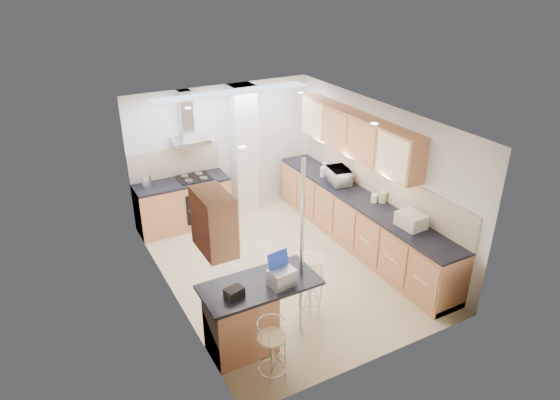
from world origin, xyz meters
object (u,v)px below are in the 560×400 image
microwave (339,176)px  bread_bin (411,220)px  bar_stool_end (310,286)px  laptop (282,278)px  bar_stool_near (272,352)px

microwave → bread_bin: 1.85m
microwave → bar_stool_end: (-1.72, -1.86, -0.61)m
laptop → bread_bin: bearing=1.1°
microwave → laptop: microwave is taller
bar_stool_end → laptop: bearing=131.0°
laptop → bread_bin: size_ratio=0.76×
bar_stool_near → bread_bin: 3.02m
bar_stool_end → bread_bin: bread_bin is taller
bar_stool_near → bar_stool_end: (1.07, 0.89, 0.00)m
microwave → bar_stool_near: size_ratio=0.57×
laptop → bar_stool_near: size_ratio=0.35×
microwave → laptop: size_ratio=1.64×
bread_bin → laptop: bearing=-173.6°
bread_bin → bar_stool_end: bearing=177.2°
microwave → laptop: bearing=144.0°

